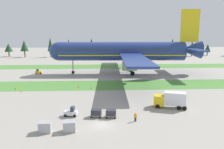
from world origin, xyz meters
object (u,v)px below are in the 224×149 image
cargo_dolly_second (111,113)px  ground_crew_marshaller (135,116)px  taxiway_marker_0 (78,87)px  taxiway_marker_2 (21,91)px  cargo_dolly_lead (96,113)px  uld_container_1 (45,127)px  uld_container_0 (69,126)px  taxiway_marker_1 (16,88)px  catering_truck (170,99)px  taxiway_marker_3 (91,88)px  airliner (125,51)px  pushback_tractor (39,72)px  baggage_tug (71,112)px

cargo_dolly_second → ground_crew_marshaller: ground_crew_marshaller is taller
taxiway_marker_0 → taxiway_marker_2: 15.87m
ground_crew_marshaller → cargo_dolly_lead: bearing=-33.2°
uld_container_1 → taxiway_marker_2: bearing=116.3°
cargo_dolly_lead → uld_container_0: (-4.37, -6.22, -0.03)m
ground_crew_marshaller → uld_container_1: uld_container_1 is taller
taxiway_marker_0 → taxiway_marker_1: bearing=-176.3°
catering_truck → taxiway_marker_3: catering_truck is taller
cargo_dolly_second → uld_container_1: (-11.26, -5.85, -0.04)m
cargo_dolly_lead → taxiway_marker_2: (-20.99, 19.25, -0.69)m
airliner → catering_truck: size_ratio=10.01×
taxiway_marker_1 → pushback_tractor: bearing=89.9°
uld_container_0 → cargo_dolly_lead: bearing=54.9°
airliner → pushback_tractor: airliner is taller
airliner → taxiway_marker_3: 27.91m
ground_crew_marshaller → uld_container_0: (-11.70, -3.71, -0.06)m
taxiway_marker_1 → taxiway_marker_3: 21.92m
cargo_dolly_second → catering_truck: size_ratio=0.33×
cargo_dolly_lead → taxiway_marker_1: bearing=54.5°
pushback_tractor → taxiway_marker_3: pushback_tractor is taller
baggage_tug → pushback_tractor: same height
pushback_tractor → taxiway_marker_0: 29.24m
pushback_tractor → taxiway_marker_2: (2.72, -27.60, -0.59)m
taxiway_marker_0 → taxiway_marker_1: size_ratio=1.03×
catering_truck → uld_container_1: catering_truck is taller
taxiway_marker_0 → cargo_dolly_lead: bearing=-76.3°
baggage_tug → uld_container_0: bearing=-166.9°
airliner → baggage_tug: airliner is taller
taxiway_marker_0 → taxiway_marker_2: bearing=-163.5°
catering_truck → ground_crew_marshaller: catering_truck is taller
cargo_dolly_lead → cargo_dolly_second: same height
baggage_tug → taxiway_marker_2: baggage_tug is taller
ground_crew_marshaller → taxiway_marker_1: 39.97m
uld_container_1 → uld_container_0: bearing=0.5°
cargo_dolly_lead → airliner: bearing=-4.8°
catering_truck → uld_container_0: (-20.48, -10.86, -1.06)m
baggage_tug → uld_container_0: size_ratio=1.38×
cargo_dolly_second → uld_container_0: (-7.24, -5.81, -0.03)m
catering_truck → taxiway_marker_3: (-17.96, 17.51, -1.63)m
taxiway_marker_3 → airliner: bearing=62.5°
uld_container_0 → taxiway_marker_0: size_ratio=3.31×
airliner → taxiway_marker_1: bearing=126.0°
cargo_dolly_second → taxiway_marker_3: 23.05m
baggage_tug → taxiway_marker_1: bearing=48.7°
airliner → ground_crew_marshaller: 48.96m
catering_truck → uld_container_1: size_ratio=3.66×
baggage_tug → pushback_tractor: bearing=30.2°
cargo_dolly_second → taxiway_marker_1: (-26.64, 23.00, -0.63)m
taxiway_marker_1 → ground_crew_marshaller: bearing=-38.9°
taxiway_marker_1 → catering_truck: bearing=-24.2°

